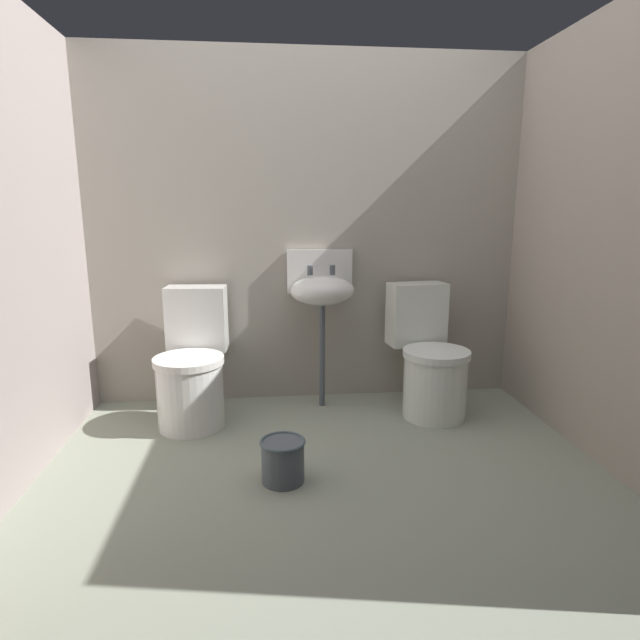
{
  "coord_description": "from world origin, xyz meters",
  "views": [
    {
      "loc": [
        -0.26,
        -2.29,
        1.26
      ],
      "look_at": [
        0.0,
        0.27,
        0.7
      ],
      "focal_mm": 29.38,
      "sensor_mm": 36.0,
      "label": 1
    }
  ],
  "objects": [
    {
      "name": "ground_plane",
      "position": [
        0.0,
        0.0,
        -0.04
      ],
      "size": [
        3.14,
        2.54,
        0.08
      ],
      "primitive_type": "cube",
      "color": "gray"
    },
    {
      "name": "bucket",
      "position": [
        -0.21,
        -0.05,
        0.11
      ],
      "size": [
        0.22,
        0.22,
        0.21
      ],
      "color": "#4A5159",
      "rests_on": "ground"
    },
    {
      "name": "wall_right",
      "position": [
        1.42,
        0.1,
        1.1
      ],
      "size": [
        0.1,
        2.34,
        2.19
      ],
      "primitive_type": "cube",
      "color": "#A39689",
      "rests_on": "ground"
    },
    {
      "name": "sink",
      "position": [
        0.08,
        0.91,
        0.75
      ],
      "size": [
        0.42,
        0.35,
        0.99
      ],
      "color": "#4A5159",
      "rests_on": "ground"
    },
    {
      "name": "wall_back",
      "position": [
        0.0,
        1.12,
        1.1
      ],
      "size": [
        3.14,
        0.1,
        2.19
      ],
      "primitive_type": "cube",
      "color": "#9E978A",
      "rests_on": "ground"
    },
    {
      "name": "toilet_left",
      "position": [
        -0.71,
        0.72,
        0.32
      ],
      "size": [
        0.42,
        0.61,
        0.78
      ],
      "rotation": [
        0.0,
        0.0,
        3.08
      ],
      "color": "white",
      "rests_on": "ground"
    },
    {
      "name": "toilet_right",
      "position": [
        0.72,
        0.72,
        0.32
      ],
      "size": [
        0.46,
        0.64,
        0.78
      ],
      "rotation": [
        0.0,
        0.0,
        3.29
      ],
      "color": "white",
      "rests_on": "ground"
    }
  ]
}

